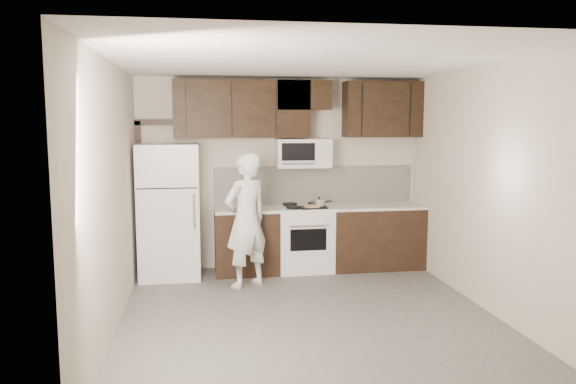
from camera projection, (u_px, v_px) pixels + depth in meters
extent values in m
plane|color=#555250|center=(310.00, 318.00, 6.01)|extent=(4.50, 4.50, 0.00)
plane|color=#BCB1A0|center=(280.00, 173.00, 8.04)|extent=(4.00, 0.00, 4.00)
plane|color=white|center=(311.00, 61.00, 5.67)|extent=(4.50, 4.50, 0.00)
cube|color=black|center=(247.00, 242.00, 7.78)|extent=(0.87, 0.62, 0.87)
cube|color=black|center=(375.00, 237.00, 8.06)|extent=(1.32, 0.62, 0.87)
cube|color=beige|center=(246.00, 209.00, 7.72)|extent=(0.87, 0.64, 0.04)
cube|color=beige|center=(376.00, 206.00, 8.01)|extent=(1.32, 0.64, 0.04)
cube|color=white|center=(304.00, 239.00, 7.90)|extent=(0.76, 0.62, 0.89)
cube|color=white|center=(304.00, 207.00, 7.84)|extent=(0.76, 0.62, 0.02)
cube|color=black|center=(308.00, 240.00, 7.60)|extent=(0.50, 0.01, 0.30)
cylinder|color=silver|center=(309.00, 226.00, 7.54)|extent=(0.55, 0.02, 0.02)
cylinder|color=black|center=(293.00, 207.00, 7.67)|extent=(0.20, 0.20, 0.03)
cylinder|color=black|center=(319.00, 207.00, 7.72)|extent=(0.20, 0.20, 0.03)
cylinder|color=black|center=(290.00, 204.00, 7.96)|extent=(0.20, 0.20, 0.03)
cylinder|color=black|center=(315.00, 204.00, 8.02)|extent=(0.20, 0.20, 0.03)
cube|color=silver|center=(314.00, 185.00, 8.13)|extent=(2.90, 0.02, 0.54)
cube|color=black|center=(242.00, 109.00, 7.67)|extent=(1.85, 0.35, 0.78)
cube|color=black|center=(382.00, 110.00, 7.98)|extent=(1.10, 0.35, 0.78)
cube|color=black|center=(303.00, 95.00, 7.78)|extent=(0.76, 0.35, 0.40)
cube|color=white|center=(303.00, 153.00, 7.87)|extent=(0.76, 0.38, 0.40)
cube|color=black|center=(298.00, 152.00, 7.66)|extent=(0.46, 0.01, 0.24)
cube|color=silver|center=(324.00, 152.00, 7.71)|extent=(0.18, 0.01, 0.24)
cylinder|color=silver|center=(299.00, 164.00, 7.65)|extent=(0.46, 0.02, 0.02)
cube|color=white|center=(169.00, 211.00, 7.51)|extent=(0.80, 0.72, 1.80)
cube|color=black|center=(167.00, 188.00, 7.11)|extent=(0.77, 0.01, 0.02)
cylinder|color=silver|center=(194.00, 211.00, 7.17)|extent=(0.03, 0.03, 0.45)
cube|color=black|center=(140.00, 197.00, 7.74)|extent=(0.08, 0.08, 2.10)
cube|color=black|center=(153.00, 122.00, 7.64)|extent=(0.50, 0.08, 0.08)
cylinder|color=silver|center=(319.00, 203.00, 7.72)|extent=(0.16, 0.16, 0.12)
sphere|color=black|center=(319.00, 198.00, 7.71)|extent=(0.03, 0.03, 0.03)
cylinder|color=black|center=(327.00, 201.00, 7.77)|extent=(0.15, 0.07, 0.02)
cube|color=black|center=(313.00, 207.00, 7.70)|extent=(0.39, 0.31, 0.02)
cylinder|color=#D2B98D|center=(313.00, 206.00, 7.70)|extent=(0.27, 0.27, 0.02)
imported|color=silver|center=(246.00, 220.00, 7.08)|extent=(0.75, 0.68, 1.71)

